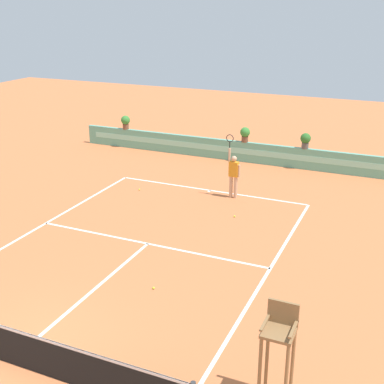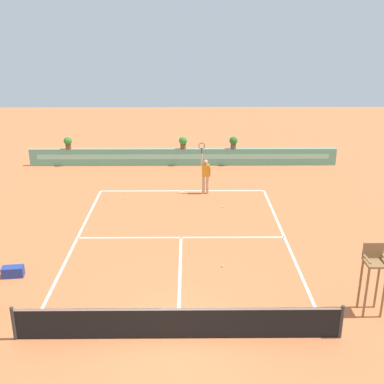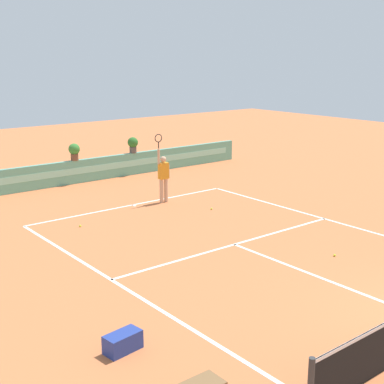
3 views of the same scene
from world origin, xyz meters
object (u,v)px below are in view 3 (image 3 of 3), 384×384
object	(u,v)px
gear_bag	(123,342)
potted_plant_right	(133,144)
tennis_ball_near_baseline	(80,226)
tennis_player	(163,175)
potted_plant_centre	(74,151)
tennis_ball_by_sideline	(335,255)
tennis_ball_mid_court	(211,209)

from	to	relation	value
gear_bag	potted_plant_right	bearing A→B (deg)	56.67
tennis_ball_near_baseline	gear_bag	bearing A→B (deg)	-111.57
potted_plant_right	tennis_player	bearing A→B (deg)	-110.19
gear_bag	tennis_player	bearing A→B (deg)	50.23
tennis_player	potted_plant_centre	distance (m)	5.03
tennis_ball_by_sideline	potted_plant_right	xyz separation A→B (m)	(1.45, 12.40, 1.38)
tennis_player	potted_plant_centre	world-z (taller)	tennis_player
gear_bag	tennis_player	distance (m)	10.59
tennis_ball_mid_court	potted_plant_centre	xyz separation A→B (m)	(-1.87, 6.78, 1.38)
gear_bag	potted_plant_centre	world-z (taller)	potted_plant_centre
tennis_ball_mid_court	potted_plant_right	bearing A→B (deg)	81.07
tennis_player	tennis_ball_near_baseline	bearing A→B (deg)	-168.35
tennis_ball_mid_court	tennis_ball_by_sideline	distance (m)	5.64
tennis_player	potted_plant_right	bearing A→B (deg)	69.81
gear_bag	tennis_ball_near_baseline	bearing A→B (deg)	68.43
gear_bag	tennis_ball_by_sideline	world-z (taller)	gear_bag
tennis_ball_mid_court	potted_plant_centre	world-z (taller)	potted_plant_centre
gear_bag	tennis_ball_by_sideline	size ratio (longest dim) A/B	10.29
tennis_player	tennis_ball_by_sideline	size ratio (longest dim) A/B	38.01
tennis_ball_near_baseline	tennis_ball_mid_court	world-z (taller)	same
tennis_ball_near_baseline	potted_plant_centre	world-z (taller)	potted_plant_centre
tennis_player	tennis_ball_mid_court	xyz separation A→B (m)	(0.73, -1.89, -1.02)
tennis_ball_by_sideline	tennis_ball_near_baseline	bearing A→B (deg)	122.02
tennis_ball_by_sideline	potted_plant_right	size ratio (longest dim) A/B	0.09
potted_plant_centre	potted_plant_right	bearing A→B (deg)	0.00
tennis_player	tennis_ball_near_baseline	xyz separation A→B (m)	(-3.86, -0.80, -1.02)
tennis_player	tennis_ball_by_sideline	bearing A→B (deg)	-87.37
tennis_player	tennis_ball_mid_court	distance (m)	2.27
tennis_ball_by_sideline	potted_plant_centre	bearing A→B (deg)	96.81
gear_bag	tennis_ball_mid_court	size ratio (longest dim) A/B	10.29
tennis_ball_mid_court	tennis_ball_near_baseline	bearing A→B (deg)	166.56
gear_bag	tennis_ball_by_sideline	bearing A→B (deg)	4.79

